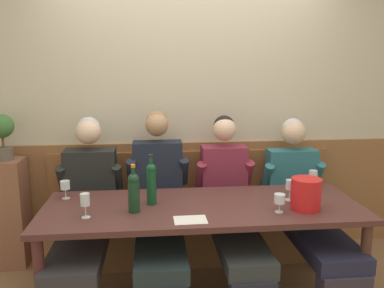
# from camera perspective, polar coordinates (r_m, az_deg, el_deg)

# --- Properties ---
(room_wall_back) EXTENTS (6.80, 0.08, 2.80)m
(room_wall_back) POSITION_cam_1_polar(r_m,az_deg,el_deg) (3.60, -0.31, 6.44)
(room_wall_back) COLOR beige
(room_wall_back) RESTS_ON ground
(wood_wainscot_panel) EXTENTS (6.80, 0.03, 1.01)m
(wood_wainscot_panel) POSITION_cam_1_polar(r_m,az_deg,el_deg) (3.73, -0.21, -7.43)
(wood_wainscot_panel) COLOR brown
(wood_wainscot_panel) RESTS_ON ground
(wall_bench) EXTENTS (2.54, 0.42, 0.94)m
(wall_bench) POSITION_cam_1_polar(r_m,az_deg,el_deg) (3.62, 0.12, -11.88)
(wall_bench) COLOR brown
(wall_bench) RESTS_ON ground
(dining_table) EXTENTS (2.24, 0.81, 0.74)m
(dining_table) POSITION_cam_1_polar(r_m,az_deg,el_deg) (2.86, 1.52, -10.20)
(dining_table) COLOR #512B28
(dining_table) RESTS_ON ground
(person_center_left_seat) EXTENTS (0.53, 1.23, 1.29)m
(person_center_left_seat) POSITION_cam_1_polar(r_m,az_deg,el_deg) (3.19, -15.06, -8.95)
(person_center_left_seat) COLOR #2A2A3A
(person_center_left_seat) RESTS_ON ground
(person_right_seat) EXTENTS (0.52, 1.23, 1.33)m
(person_right_seat) POSITION_cam_1_polar(r_m,az_deg,el_deg) (3.14, -4.78, -8.85)
(person_right_seat) COLOR #262834
(person_right_seat) RESTS_ON ground
(person_center_right_seat) EXTENTS (0.49, 1.23, 1.28)m
(person_center_right_seat) POSITION_cam_1_polar(r_m,az_deg,el_deg) (3.21, 5.61, -8.50)
(person_center_right_seat) COLOR #262737
(person_center_right_seat) RESTS_ON ground
(person_left_seat) EXTENTS (0.54, 1.24, 1.25)m
(person_left_seat) POSITION_cam_1_polar(r_m,az_deg,el_deg) (3.36, 16.03, -8.35)
(person_left_seat) COLOR #37303D
(person_left_seat) RESTS_ON ground
(ice_bucket) EXTENTS (0.20, 0.20, 0.22)m
(ice_bucket) POSITION_cam_1_polar(r_m,az_deg,el_deg) (2.83, 16.04, -6.90)
(ice_bucket) COLOR red
(ice_bucket) RESTS_ON dining_table
(wine_bottle_amber_mid) EXTENTS (0.07, 0.07, 0.36)m
(wine_bottle_amber_mid) POSITION_cam_1_polar(r_m,az_deg,el_deg) (2.82, -5.86, -5.48)
(wine_bottle_amber_mid) COLOR #134324
(wine_bottle_amber_mid) RESTS_ON dining_table
(wine_bottle_green_tall) EXTENTS (0.08, 0.08, 0.33)m
(wine_bottle_green_tall) POSITION_cam_1_polar(r_m,az_deg,el_deg) (2.69, -8.36, -6.73)
(wine_bottle_green_tall) COLOR #163521
(wine_bottle_green_tall) RESTS_ON dining_table
(wine_glass_mid_left) EXTENTS (0.07, 0.07, 0.15)m
(wine_glass_mid_left) POSITION_cam_1_polar(r_m,az_deg,el_deg) (2.98, 13.89, -5.87)
(wine_glass_mid_left) COLOR silver
(wine_glass_mid_left) RESTS_ON dining_table
(wine_glass_by_bottle) EXTENTS (0.06, 0.06, 0.16)m
(wine_glass_by_bottle) POSITION_cam_1_polar(r_m,az_deg,el_deg) (2.67, -15.10, -7.81)
(wine_glass_by_bottle) COLOR silver
(wine_glass_by_bottle) RESTS_ON dining_table
(wine_glass_left_end) EXTENTS (0.07, 0.07, 0.13)m
(wine_glass_left_end) POSITION_cam_1_polar(r_m,az_deg,el_deg) (2.74, 12.47, -7.81)
(wine_glass_left_end) COLOR silver
(wine_glass_left_end) RESTS_ON dining_table
(wine_glass_near_bucket) EXTENTS (0.07, 0.07, 0.14)m
(wine_glass_near_bucket) POSITION_cam_1_polar(r_m,az_deg,el_deg) (3.32, 16.98, -4.48)
(wine_glass_near_bucket) COLOR silver
(wine_glass_near_bucket) RESTS_ON dining_table
(wine_glass_center_rear) EXTENTS (0.07, 0.07, 0.13)m
(wine_glass_center_rear) POSITION_cam_1_polar(r_m,az_deg,el_deg) (3.08, -17.76, -5.72)
(wine_glass_center_rear) COLOR silver
(wine_glass_center_rear) RESTS_ON dining_table
(tasting_sheet_left_guest) EXTENTS (0.21, 0.15, 0.00)m
(tasting_sheet_left_guest) POSITION_cam_1_polar(r_m,az_deg,el_deg) (2.57, -0.24, -10.84)
(tasting_sheet_left_guest) COLOR white
(tasting_sheet_left_guest) RESTS_ON dining_table
(corner_pedestal) EXTENTS (0.28, 0.28, 0.93)m
(corner_pedestal) POSITION_cam_1_polar(r_m,az_deg,el_deg) (3.77, -24.70, -8.98)
(corner_pedestal) COLOR brown
(corner_pedestal) RESTS_ON ground
(potted_plant) EXTENTS (0.20, 0.20, 0.38)m
(potted_plant) POSITION_cam_1_polar(r_m,az_deg,el_deg) (3.60, -25.62, 1.49)
(potted_plant) COLOR brown
(potted_plant) RESTS_ON corner_pedestal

